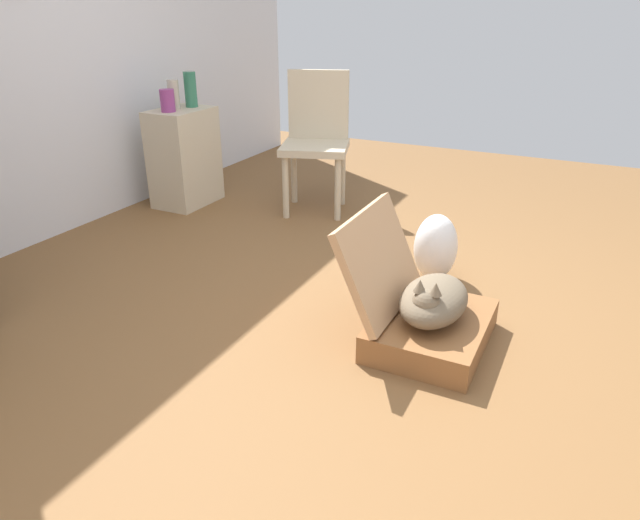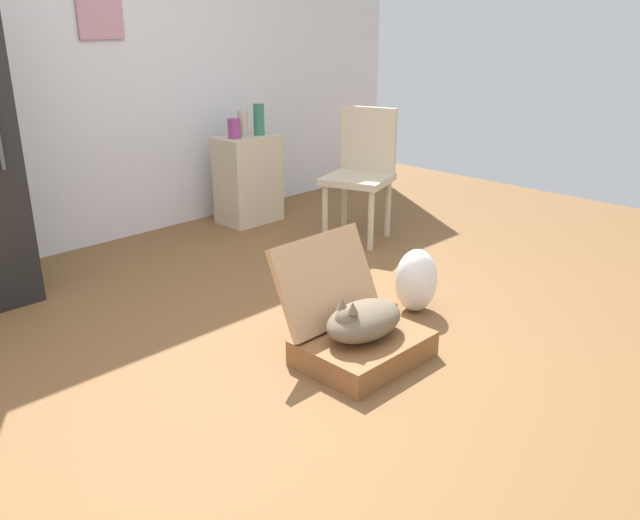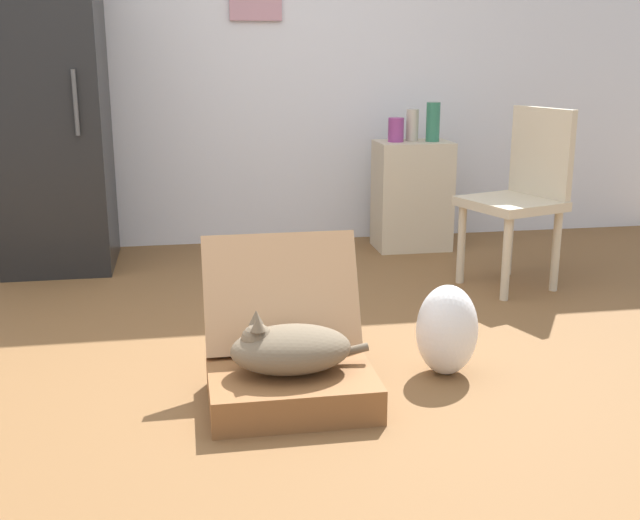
# 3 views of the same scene
# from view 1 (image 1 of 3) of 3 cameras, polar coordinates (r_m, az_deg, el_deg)

# --- Properties ---
(ground_plane) EXTENTS (7.68, 7.68, 0.00)m
(ground_plane) POSITION_cam_1_polar(r_m,az_deg,el_deg) (2.68, 2.68, -7.19)
(ground_plane) COLOR brown
(ground_plane) RESTS_ON ground
(suitcase_base) EXTENTS (0.60, 0.47, 0.13)m
(suitcase_base) POSITION_cam_1_polar(r_m,az_deg,el_deg) (2.61, 10.98, -6.85)
(suitcase_base) COLOR brown
(suitcase_base) RESTS_ON ground
(suitcase_lid) EXTENTS (0.60, 0.23, 0.44)m
(suitcase_lid) POSITION_cam_1_polar(r_m,az_deg,el_deg) (2.55, 5.94, -0.08)
(suitcase_lid) COLOR tan
(suitcase_lid) RESTS_ON suitcase_base
(cat) EXTENTS (0.52, 0.28, 0.23)m
(cat) POSITION_cam_1_polar(r_m,az_deg,el_deg) (2.53, 11.19, -3.93)
(cat) COLOR brown
(cat) RESTS_ON suitcase_base
(plastic_bag_white) EXTENTS (0.25, 0.23, 0.37)m
(plastic_bag_white) POSITION_cam_1_polar(r_m,az_deg,el_deg) (3.16, 11.41, 1.25)
(plastic_bag_white) COLOR white
(plastic_bag_white) RESTS_ON ground
(side_table) EXTENTS (0.47, 0.33, 0.70)m
(side_table) POSITION_cam_1_polar(r_m,az_deg,el_deg) (4.42, -13.32, 9.89)
(side_table) COLOR beige
(side_table) RESTS_ON ground
(vase_tall) EXTENTS (0.10, 0.10, 0.15)m
(vase_tall) POSITION_cam_1_polar(r_m,az_deg,el_deg) (4.25, -14.92, 15.06)
(vase_tall) COLOR #8C387A
(vase_tall) RESTS_ON side_table
(vase_short) EXTENTS (0.09, 0.09, 0.25)m
(vase_short) POSITION_cam_1_polar(r_m,az_deg,el_deg) (4.41, -12.75, 16.21)
(vase_short) COLOR #2D7051
(vase_short) RESTS_ON side_table
(vase_round) EXTENTS (0.08, 0.08, 0.20)m
(vase_round) POSITION_cam_1_polar(r_m,az_deg,el_deg) (4.36, -14.35, 15.67)
(vase_round) COLOR #B7AD99
(vase_round) RESTS_ON side_table
(chair) EXTENTS (0.56, 0.57, 0.97)m
(chair) POSITION_cam_1_polar(r_m,az_deg,el_deg) (4.16, -0.38, 12.18)
(chair) COLOR beige
(chair) RESTS_ON ground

